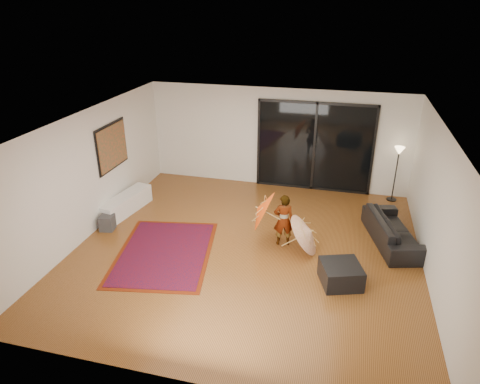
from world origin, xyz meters
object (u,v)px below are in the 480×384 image
(sofa, at_px, (393,230))
(media_console, at_px, (126,204))
(child, at_px, (283,220))
(ottoman, at_px, (341,274))

(sofa, bearing_deg, media_console, 75.72)
(media_console, relative_size, sofa, 0.81)
(child, bearing_deg, sofa, -178.59)
(media_console, xyz_separation_m, ottoman, (5.19, -1.64, -0.03))
(sofa, bearing_deg, ottoman, 134.69)
(media_console, distance_m, ottoman, 5.44)
(child, bearing_deg, media_console, -22.37)
(media_console, bearing_deg, child, 1.51)
(sofa, relative_size, child, 1.72)
(ottoman, relative_size, child, 0.60)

